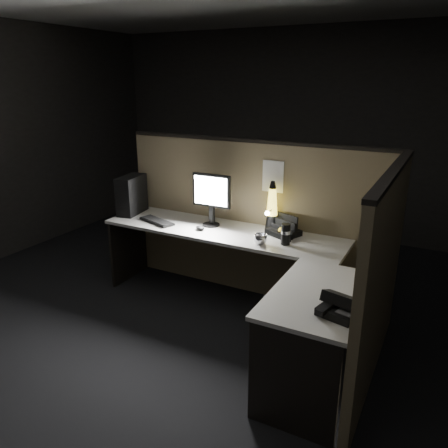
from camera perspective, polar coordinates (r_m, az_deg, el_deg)
The scene contains 17 objects.
floor at distance 3.81m, azimuth -2.57°, elevation -14.21°, with size 6.00×6.00×0.00m, color black.
room_shell at distance 3.24m, azimuth -2.98°, elevation 10.67°, with size 6.00×6.00×6.00m.
partition_back at distance 4.24m, azimuth 3.63°, elevation 0.49°, with size 2.66×0.06×1.50m, color brown.
partition_right at distance 3.16m, azimuth 19.72°, elevation -7.18°, with size 0.06×1.66×1.50m, color brown.
desk at distance 3.66m, azimuth 1.75°, elevation -5.35°, with size 2.60×1.60×0.73m.
pc_tower at distance 4.58m, azimuth -11.97°, elevation 3.75°, with size 0.17×0.37×0.39m, color black.
monitor at distance 4.08m, azimuth -1.65°, elevation 3.84°, with size 0.38×0.16×0.49m.
keyboard at distance 4.28m, azimuth -8.77°, elevation 0.34°, with size 0.40×0.13×0.02m, color black.
mouse at distance 4.03m, azimuth -3.16°, elevation -0.53°, with size 0.09×0.07×0.04m, color black.
clip_lamp at distance 3.93m, azimuth 6.00°, elevation 0.67°, with size 0.04×0.17×0.22m.
organizer at distance 3.93m, azimuth 7.83°, elevation -0.77°, with size 0.32×0.31×0.19m.
lava_lamp at distance 3.99m, azimuth 6.27°, elevation 1.82°, with size 0.12×0.12×0.46m.
travel_mug at distance 3.68m, azimuth 8.05°, elevation -1.34°, with size 0.08×0.08×0.18m, color black.
steel_mug at distance 3.68m, azimuth 4.76°, elevation -1.97°, with size 0.11×0.11×0.09m, color #B5B5BC.
figurine at distance 3.88m, azimuth 7.55°, elevation -0.86°, with size 0.06×0.06×0.06m, color yellow.
pinned_paper at distance 4.01m, azimuth 6.41°, elevation 6.19°, with size 0.20×0.00×0.29m, color white.
desk_phone at distance 2.71m, azimuth 14.80°, elevation -10.38°, with size 0.26×0.26×0.13m.
Camera 1 is at (1.64, -2.75, 2.06)m, focal length 35.00 mm.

